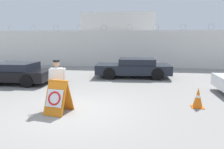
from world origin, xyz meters
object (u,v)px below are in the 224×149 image
object	(u,v)px
barricade_sign	(58,97)
traffic_cone_mid	(198,98)
parked_car_rear_sedan	(134,67)
parked_car_front_coupe	(13,73)
security_guard	(57,82)

from	to	relation	value
barricade_sign	traffic_cone_mid	xyz separation A→B (m)	(4.63, 1.26, -0.19)
barricade_sign	parked_car_rear_sedan	world-z (taller)	parked_car_rear_sedan
barricade_sign	parked_car_front_coupe	xyz separation A→B (m)	(-4.20, 4.10, 0.03)
parked_car_front_coupe	parked_car_rear_sedan	world-z (taller)	parked_car_rear_sedan
barricade_sign	parked_car_rear_sedan	bearing A→B (deg)	82.99
traffic_cone_mid	parked_car_rear_sedan	size ratio (longest dim) A/B	0.15
traffic_cone_mid	barricade_sign	bearing A→B (deg)	-164.78
traffic_cone_mid	parked_car_rear_sedan	world-z (taller)	parked_car_rear_sedan
barricade_sign	security_guard	bearing A→B (deg)	122.46
traffic_cone_mid	parked_car_front_coupe	world-z (taller)	parked_car_front_coupe
barricade_sign	parked_car_rear_sedan	xyz separation A→B (m)	(2.11, 6.85, 0.06)
traffic_cone_mid	parked_car_rear_sedan	bearing A→B (deg)	114.28
barricade_sign	parked_car_rear_sedan	size ratio (longest dim) A/B	0.24
barricade_sign	parked_car_front_coupe	world-z (taller)	parked_car_front_coupe
parked_car_rear_sedan	security_guard	bearing A→B (deg)	66.20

